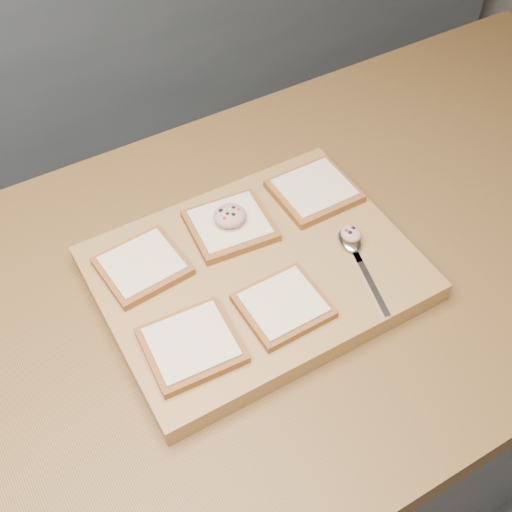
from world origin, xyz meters
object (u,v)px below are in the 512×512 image
Objects in this scene: cutting_board at (256,273)px; bread_far_center at (230,225)px; spoon at (353,246)px; tuna_salad_dollop at (230,216)px.

cutting_board is 3.45× the size of bread_far_center.
cutting_board is at bearing 163.05° from spoon.
tuna_salad_dollop is 0.20m from spoon.
spoon is (0.15, -0.13, -0.03)m from tuna_salad_dollop.
cutting_board is 0.09m from bread_far_center.
cutting_board is 8.98× the size of tuna_salad_dollop.
cutting_board is 0.10m from tuna_salad_dollop.
bread_far_center is 0.02m from tuna_salad_dollop.
tuna_salad_dollop is 0.30× the size of spoon.
tuna_salad_dollop is (0.00, 0.00, 0.02)m from bread_far_center.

